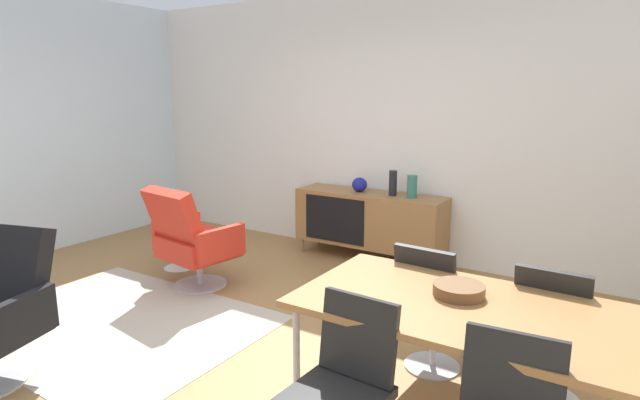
# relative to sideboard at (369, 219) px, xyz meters

# --- Properties ---
(ground_plane) EXTENTS (8.32, 8.32, 0.00)m
(ground_plane) POSITION_rel_sideboard_xyz_m (-0.02, -2.30, -0.44)
(ground_plane) COLOR #9E7242
(wall_back) EXTENTS (6.80, 0.12, 2.80)m
(wall_back) POSITION_rel_sideboard_xyz_m (-0.02, 0.30, 0.96)
(wall_back) COLOR white
(wall_back) RESTS_ON ground_plane
(sideboard) EXTENTS (1.60, 0.45, 0.72)m
(sideboard) POSITION_rel_sideboard_xyz_m (0.00, 0.00, 0.00)
(sideboard) COLOR olive
(sideboard) RESTS_ON ground_plane
(vase_cobalt) EXTENTS (0.16, 0.16, 0.15)m
(vase_cobalt) POSITION_rel_sideboard_xyz_m (-0.12, 0.00, 0.36)
(vase_cobalt) COLOR navy
(vase_cobalt) RESTS_ON sideboard
(vase_sculptural_dark) EXTENTS (0.10, 0.10, 0.23)m
(vase_sculptural_dark) POSITION_rel_sideboard_xyz_m (0.47, 0.00, 0.39)
(vase_sculptural_dark) COLOR #337266
(vase_sculptural_dark) RESTS_ON sideboard
(vase_ceramic_small) EXTENTS (0.08, 0.08, 0.26)m
(vase_ceramic_small) POSITION_rel_sideboard_xyz_m (0.26, 0.00, 0.41)
(vase_ceramic_small) COLOR black
(vase_ceramic_small) RESTS_ON sideboard
(dining_table) EXTENTS (1.60, 0.90, 0.74)m
(dining_table) POSITION_rel_sideboard_xyz_m (1.71, -2.38, 0.26)
(dining_table) COLOR olive
(dining_table) RESTS_ON ground_plane
(wooden_bowl_on_table) EXTENTS (0.26, 0.26, 0.06)m
(wooden_bowl_on_table) POSITION_rel_sideboard_xyz_m (1.66, -2.28, 0.33)
(wooden_bowl_on_table) COLOR brown
(wooden_bowl_on_table) RESTS_ON dining_table
(dining_chair_front_left) EXTENTS (0.42, 0.44, 0.86)m
(dining_chair_front_left) POSITION_rel_sideboard_xyz_m (1.36, -2.94, 0.03)
(dining_chair_front_left) COLOR black
(dining_chair_front_left) RESTS_ON ground_plane
(dining_chair_back_right) EXTENTS (0.41, 0.44, 0.86)m
(dining_chair_back_right) POSITION_rel_sideboard_xyz_m (2.06, -1.82, 0.03)
(dining_chair_back_right) COLOR black
(dining_chair_back_right) RESTS_ON ground_plane
(dining_chair_back_left) EXTENTS (0.42, 0.45, 0.86)m
(dining_chair_back_left) POSITION_rel_sideboard_xyz_m (1.36, -1.82, 0.03)
(dining_chair_back_left) COLOR black
(dining_chair_back_left) RESTS_ON ground_plane
(lounge_chair_red) EXTENTS (0.79, 0.74, 0.95)m
(lounge_chair_red) POSITION_rel_sideboard_xyz_m (-0.98, -1.58, 0.03)
(lounge_chair_red) COLOR red
(lounge_chair_red) RESTS_ON ground_plane
(side_table_round) EXTENTS (0.44, 0.44, 0.52)m
(side_table_round) POSITION_rel_sideboard_xyz_m (-1.51, -1.27, -0.12)
(side_table_round) COLOR white
(side_table_round) RESTS_ON ground_plane
(fruit_bowl) EXTENTS (0.20, 0.20, 0.11)m
(fruit_bowl) POSITION_rel_sideboard_xyz_m (-1.51, -1.27, 0.12)
(fruit_bowl) COLOR #262628
(fruit_bowl) RESTS_ON side_table_round
(area_rug) EXTENTS (2.20, 1.70, 0.01)m
(area_rug) POSITION_rel_sideboard_xyz_m (-0.93, -2.47, -0.44)
(area_rug) COLOR #B7AD99
(area_rug) RESTS_ON ground_plane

